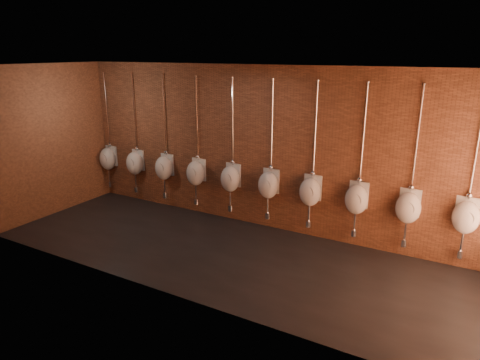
{
  "coord_description": "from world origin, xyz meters",
  "views": [
    {
      "loc": [
        3.64,
        -5.84,
        3.45
      ],
      "look_at": [
        -0.13,
        0.9,
        1.1
      ],
      "focal_mm": 32.0,
      "sensor_mm": 36.0,
      "label": 1
    }
  ],
  "objects_px": {
    "urinal_1": "(135,163)",
    "urinal_9": "(466,216)",
    "urinal_8": "(408,207)",
    "urinal_5": "(268,184)",
    "urinal_2": "(164,167)",
    "urinal_6": "(310,191)",
    "urinal_7": "(357,199)",
    "urinal_4": "(230,178)",
    "urinal_3": "(196,172)",
    "urinal_0": "(108,158)"
  },
  "relations": [
    {
      "from": "urinal_1",
      "to": "urinal_6",
      "type": "relative_size",
      "value": 1.0
    },
    {
      "from": "urinal_0",
      "to": "urinal_6",
      "type": "bearing_deg",
      "value": 0.0
    },
    {
      "from": "urinal_9",
      "to": "urinal_5",
      "type": "bearing_deg",
      "value": 180.0
    },
    {
      "from": "urinal_5",
      "to": "urinal_8",
      "type": "xyz_separation_m",
      "value": [
        2.58,
        0.0,
        0.0
      ]
    },
    {
      "from": "urinal_3",
      "to": "urinal_5",
      "type": "height_order",
      "value": "same"
    },
    {
      "from": "urinal_3",
      "to": "urinal_7",
      "type": "height_order",
      "value": "same"
    },
    {
      "from": "urinal_9",
      "to": "urinal_3",
      "type": "bearing_deg",
      "value": 180.0
    },
    {
      "from": "urinal_0",
      "to": "urinal_8",
      "type": "relative_size",
      "value": 1.0
    },
    {
      "from": "urinal_1",
      "to": "urinal_8",
      "type": "bearing_deg",
      "value": 0.0
    },
    {
      "from": "urinal_1",
      "to": "urinal_5",
      "type": "height_order",
      "value": "same"
    },
    {
      "from": "urinal_1",
      "to": "urinal_7",
      "type": "xyz_separation_m",
      "value": [
        5.16,
        0.0,
        0.0
      ]
    },
    {
      "from": "urinal_6",
      "to": "urinal_8",
      "type": "distance_m",
      "value": 1.72
    },
    {
      "from": "urinal_3",
      "to": "urinal_9",
      "type": "distance_m",
      "value": 5.16
    },
    {
      "from": "urinal_7",
      "to": "urinal_9",
      "type": "height_order",
      "value": "same"
    },
    {
      "from": "urinal_4",
      "to": "urinal_7",
      "type": "bearing_deg",
      "value": 0.0
    },
    {
      "from": "urinal_0",
      "to": "urinal_9",
      "type": "bearing_deg",
      "value": 0.0
    },
    {
      "from": "urinal_1",
      "to": "urinal_8",
      "type": "height_order",
      "value": "same"
    },
    {
      "from": "urinal_1",
      "to": "urinal_9",
      "type": "distance_m",
      "value": 6.88
    },
    {
      "from": "urinal_3",
      "to": "urinal_7",
      "type": "relative_size",
      "value": 1.0
    },
    {
      "from": "urinal_6",
      "to": "urinal_7",
      "type": "height_order",
      "value": "same"
    },
    {
      "from": "urinal_2",
      "to": "urinal_5",
      "type": "relative_size",
      "value": 1.0
    },
    {
      "from": "urinal_5",
      "to": "urinal_9",
      "type": "bearing_deg",
      "value": 0.0
    },
    {
      "from": "urinal_6",
      "to": "urinal_8",
      "type": "xyz_separation_m",
      "value": [
        1.72,
        0.0,
        0.0
      ]
    },
    {
      "from": "urinal_8",
      "to": "urinal_9",
      "type": "distance_m",
      "value": 0.86
    },
    {
      "from": "urinal_5",
      "to": "urinal_9",
      "type": "xyz_separation_m",
      "value": [
        3.44,
        0.0,
        0.0
      ]
    },
    {
      "from": "urinal_2",
      "to": "urinal_1",
      "type": "bearing_deg",
      "value": 180.0
    },
    {
      "from": "urinal_1",
      "to": "urinal_9",
      "type": "height_order",
      "value": "same"
    },
    {
      "from": "urinal_3",
      "to": "urinal_4",
      "type": "height_order",
      "value": "same"
    },
    {
      "from": "urinal_1",
      "to": "urinal_3",
      "type": "xyz_separation_m",
      "value": [
        1.72,
        0.0,
        0.0
      ]
    },
    {
      "from": "urinal_8",
      "to": "urinal_9",
      "type": "relative_size",
      "value": 1.0
    },
    {
      "from": "urinal_2",
      "to": "urinal_3",
      "type": "height_order",
      "value": "same"
    },
    {
      "from": "urinal_6",
      "to": "urinal_9",
      "type": "xyz_separation_m",
      "value": [
        2.58,
        0.0,
        0.0
      ]
    },
    {
      "from": "urinal_2",
      "to": "urinal_9",
      "type": "bearing_deg",
      "value": 0.0
    },
    {
      "from": "urinal_2",
      "to": "urinal_7",
      "type": "height_order",
      "value": "same"
    },
    {
      "from": "urinal_1",
      "to": "urinal_9",
      "type": "xyz_separation_m",
      "value": [
        6.88,
        0.0,
        0.0
      ]
    },
    {
      "from": "urinal_7",
      "to": "urinal_9",
      "type": "distance_m",
      "value": 1.72
    },
    {
      "from": "urinal_5",
      "to": "urinal_6",
      "type": "height_order",
      "value": "same"
    },
    {
      "from": "urinal_4",
      "to": "urinal_8",
      "type": "height_order",
      "value": "same"
    },
    {
      "from": "urinal_3",
      "to": "urinal_9",
      "type": "bearing_deg",
      "value": 0.0
    },
    {
      "from": "urinal_7",
      "to": "urinal_9",
      "type": "xyz_separation_m",
      "value": [
        1.72,
        0.0,
        0.0
      ]
    },
    {
      "from": "urinal_2",
      "to": "urinal_7",
      "type": "bearing_deg",
      "value": 0.0
    },
    {
      "from": "urinal_6",
      "to": "urinal_9",
      "type": "relative_size",
      "value": 1.0
    },
    {
      "from": "urinal_2",
      "to": "urinal_8",
      "type": "relative_size",
      "value": 1.0
    },
    {
      "from": "urinal_7",
      "to": "urinal_5",
      "type": "bearing_deg",
      "value": 180.0
    },
    {
      "from": "urinal_0",
      "to": "urinal_5",
      "type": "xyz_separation_m",
      "value": [
        4.3,
        0.0,
        0.0
      ]
    },
    {
      "from": "urinal_5",
      "to": "urinal_8",
      "type": "distance_m",
      "value": 2.58
    },
    {
      "from": "urinal_6",
      "to": "urinal_7",
      "type": "xyz_separation_m",
      "value": [
        0.86,
        0.0,
        0.0
      ]
    },
    {
      "from": "urinal_2",
      "to": "urinal_5",
      "type": "distance_m",
      "value": 2.58
    },
    {
      "from": "urinal_1",
      "to": "urinal_2",
      "type": "distance_m",
      "value": 0.86
    },
    {
      "from": "urinal_4",
      "to": "urinal_9",
      "type": "bearing_deg",
      "value": 0.0
    }
  ]
}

